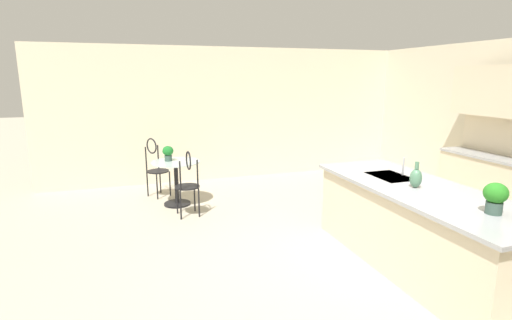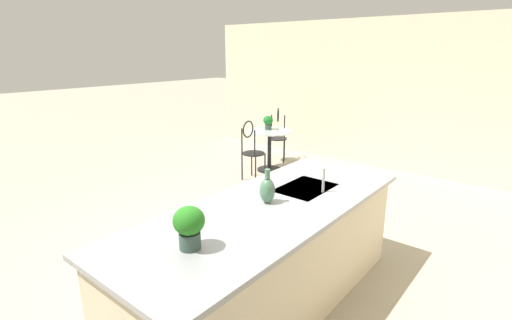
# 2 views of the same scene
# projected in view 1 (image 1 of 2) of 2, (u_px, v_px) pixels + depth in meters

# --- Properties ---
(ground_plane) EXTENTS (40.00, 40.00, 0.00)m
(ground_plane) POSITION_uv_depth(u_px,v_px,m) (336.00, 265.00, 4.40)
(ground_plane) COLOR #B2A893
(wall_left_window) EXTENTS (0.12, 7.80, 2.70)m
(wall_left_window) POSITION_uv_depth(u_px,v_px,m) (236.00, 114.00, 8.08)
(wall_left_window) COLOR beige
(wall_left_window) RESTS_ON ground
(kitchen_island) EXTENTS (2.80, 1.06, 0.92)m
(kitchen_island) POSITION_uv_depth(u_px,v_px,m) (419.00, 228.00, 4.29)
(kitchen_island) COLOR beige
(kitchen_island) RESTS_ON ground
(bistro_table) EXTENTS (0.80, 0.80, 0.74)m
(bistro_table) POSITION_uv_depth(u_px,v_px,m) (176.00, 179.00, 6.41)
(bistro_table) COLOR black
(bistro_table) RESTS_ON ground
(chair_near_window) EXTENTS (0.50, 0.41, 1.04)m
(chair_near_window) POSITION_uv_depth(u_px,v_px,m) (188.00, 180.00, 5.83)
(chair_near_window) COLOR black
(chair_near_window) RESTS_ON ground
(chair_by_island) EXTENTS (0.53, 0.53, 1.04)m
(chair_by_island) POSITION_uv_depth(u_px,v_px,m) (156.00, 165.00, 6.89)
(chair_by_island) COLOR black
(chair_by_island) RESTS_ON ground
(sink_faucet) EXTENTS (0.02, 0.02, 0.22)m
(sink_faucet) POSITION_uv_depth(u_px,v_px,m) (403.00, 166.00, 4.73)
(sink_faucet) COLOR #B2B5BA
(sink_faucet) RESTS_ON kitchen_island
(potted_plant_on_table) EXTENTS (0.18, 0.18, 0.25)m
(potted_plant_on_table) POSITION_uv_depth(u_px,v_px,m) (168.00, 152.00, 6.37)
(potted_plant_on_table) COLOR #385147
(potted_plant_on_table) RESTS_ON bistro_table
(potted_plant_counter_far) EXTENTS (0.20, 0.20, 0.28)m
(potted_plant_counter_far) POSITION_uv_depth(u_px,v_px,m) (495.00, 196.00, 3.37)
(potted_plant_counter_far) COLOR #385147
(potted_plant_counter_far) RESTS_ON kitchen_island
(vase_on_counter) EXTENTS (0.13, 0.13, 0.29)m
(vase_on_counter) POSITION_uv_depth(u_px,v_px,m) (416.00, 178.00, 4.20)
(vase_on_counter) COLOR #4C7A5B
(vase_on_counter) RESTS_ON kitchen_island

